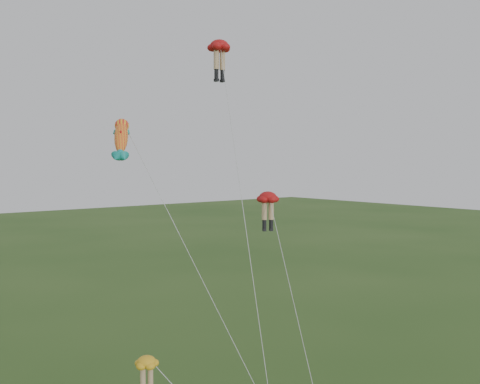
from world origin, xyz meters
TOP-DOWN VIEW (x-y plane):
  - legs_kite_red_high at (2.47, 7.36)m, footprint 3.96×9.74m
  - legs_kite_red_mid at (6.18, 7.12)m, footprint 4.63×9.77m
  - legs_kite_yellow at (-6.46, 0.11)m, footprint 6.11×2.76m
  - fish_kite at (-2.39, 10.54)m, footprint 4.96×12.42m

SIDE VIEW (x-z plane):
  - legs_kite_yellow at x=-6.46m, z-range 3.06..10.50m
  - legs_kite_red_mid at x=6.18m, z-range 5.90..19.19m
  - fish_kite at x=-2.39m, z-range 7.58..25.65m
  - legs_kite_red_high at x=2.47m, z-range 10.34..32.84m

